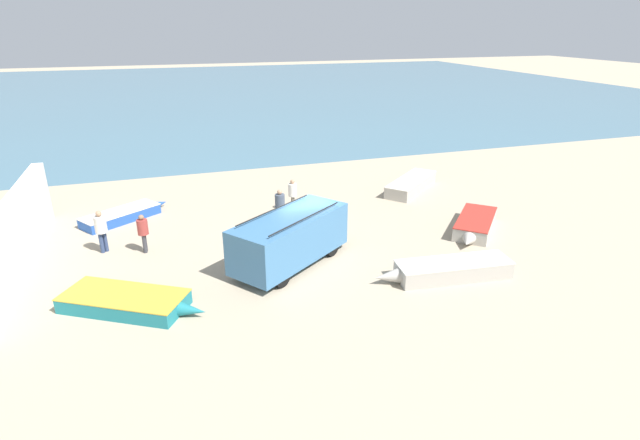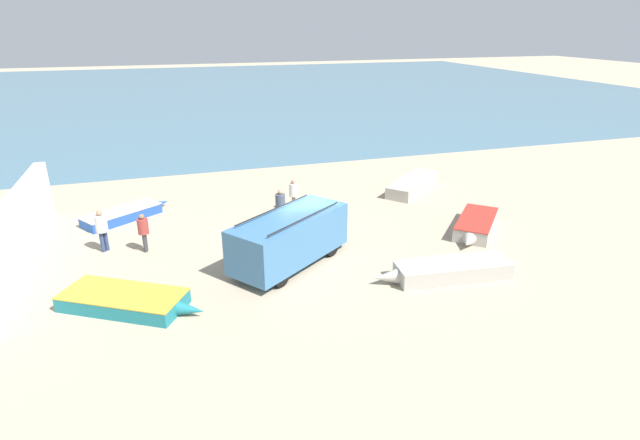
# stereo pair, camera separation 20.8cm
# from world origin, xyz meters

# --- Properties ---
(ground_plane) EXTENTS (200.00, 200.00, 0.00)m
(ground_plane) POSITION_xyz_m (0.00, 0.00, 0.00)
(ground_plane) COLOR tan
(sea_water) EXTENTS (120.00, 80.00, 0.01)m
(sea_water) POSITION_xyz_m (0.00, 52.00, 0.00)
(sea_water) COLOR #477084
(sea_water) RESTS_ON ground_plane
(harbor_wall) EXTENTS (0.50, 11.04, 2.74)m
(harbor_wall) POSITION_xyz_m (-11.05, 1.00, 1.37)
(harbor_wall) COLOR silver
(harbor_wall) RESTS_ON ground_plane
(parked_van) EXTENTS (5.30, 4.61, 2.14)m
(parked_van) POSITION_xyz_m (-1.11, -1.86, 1.12)
(parked_van) COLOR teal
(parked_van) RESTS_ON ground_plane
(fishing_rowboat_0) EXTENTS (4.14, 3.18, 0.49)m
(fishing_rowboat_0) POSITION_xyz_m (-7.58, 5.15, 0.24)
(fishing_rowboat_0) COLOR #234CA3
(fishing_rowboat_0) RESTS_ON ground_plane
(fishing_rowboat_1) EXTENTS (4.74, 4.26, 0.67)m
(fishing_rowboat_1) POSITION_xyz_m (7.84, 5.11, 0.34)
(fishing_rowboat_1) COLOR #ADA89E
(fishing_rowboat_1) RESTS_ON ground_plane
(fishing_rowboat_2) EXTENTS (5.26, 1.67, 0.65)m
(fishing_rowboat_2) POSITION_xyz_m (4.12, -4.76, 0.32)
(fishing_rowboat_2) COLOR #ADA89E
(fishing_rowboat_2) RESTS_ON ground_plane
(fishing_rowboat_3) EXTENTS (4.79, 3.52, 0.53)m
(fishing_rowboat_3) POSITION_xyz_m (-7.09, -3.39, 0.26)
(fishing_rowboat_3) COLOR #1E757F
(fishing_rowboat_3) RESTS_ON ground_plane
(fishing_rowboat_4) EXTENTS (3.63, 3.84, 0.64)m
(fishing_rowboat_4) POSITION_xyz_m (7.63, -1.26, 0.32)
(fishing_rowboat_4) COLOR #ADA89E
(fishing_rowboat_4) RESTS_ON ground_plane
(fisherman_0) EXTENTS (0.45, 0.45, 1.73)m
(fisherman_0) POSITION_xyz_m (-0.56, 2.19, 1.03)
(fisherman_0) COLOR navy
(fisherman_0) RESTS_ON ground_plane
(fisherman_1) EXTENTS (0.47, 0.47, 1.81)m
(fisherman_1) POSITION_xyz_m (-8.17, 1.57, 1.08)
(fisherman_1) COLOR navy
(fisherman_1) RESTS_ON ground_plane
(fisherman_2) EXTENTS (0.43, 0.43, 1.65)m
(fisherman_2) POSITION_xyz_m (0.48, 3.79, 0.98)
(fisherman_2) COLOR #5B564C
(fisherman_2) RESTS_ON ground_plane
(fisherman_3) EXTENTS (0.43, 0.43, 1.64)m
(fisherman_3) POSITION_xyz_m (-6.56, 1.04, 0.98)
(fisherman_3) COLOR #38383D
(fisherman_3) RESTS_ON ground_plane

